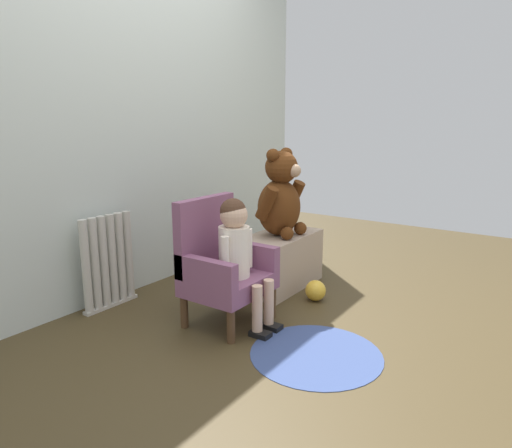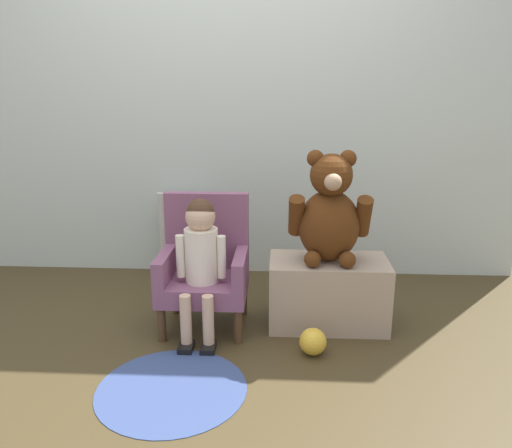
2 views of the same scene
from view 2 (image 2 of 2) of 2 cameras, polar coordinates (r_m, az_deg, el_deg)
ground_plane at (r=2.39m, az=-5.74°, el=-16.22°), size 6.00×6.00×0.00m
back_wall at (r=3.30m, az=-2.87°, el=14.64°), size 3.80×0.05×2.40m
radiator at (r=3.37m, az=-8.01°, el=-1.30°), size 0.37×0.05×0.57m
child_armchair at (r=2.67m, az=-5.87°, el=-4.81°), size 0.45×0.39×0.70m
child_figure at (r=2.52m, az=-6.35°, el=-2.83°), size 0.25×0.35×0.71m
low_bench at (r=2.73m, az=8.22°, el=-7.73°), size 0.62×0.34×0.37m
large_teddy_bear at (r=2.58m, az=8.41°, el=1.20°), size 0.42×0.30×0.58m
floor_rug at (r=2.28m, az=-9.61°, el=-18.06°), size 0.65×0.65×0.01m
toy_ball at (r=2.48m, az=6.52°, el=-13.21°), size 0.13×0.13×0.13m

